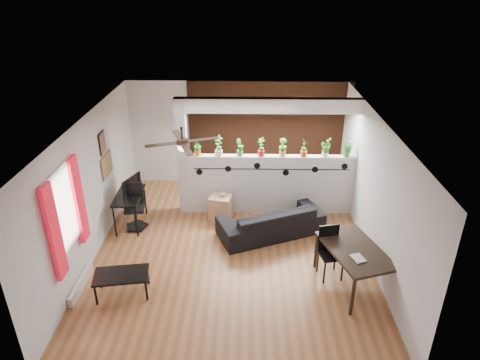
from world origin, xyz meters
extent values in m
cube|color=brown|center=(0.00, 0.00, -0.05)|extent=(6.30, 7.10, 0.10)
cube|color=#B7B7BA|center=(0.00, 3.02, 1.30)|extent=(6.30, 0.04, 2.90)
cube|color=#B7B7BA|center=(0.00, -3.02, 1.30)|extent=(6.30, 0.04, 2.90)
cube|color=#B7B7BA|center=(-2.62, 0.00, 1.30)|extent=(0.04, 7.10, 2.90)
cube|color=#B7B7BA|center=(2.62, 0.00, 1.30)|extent=(0.04, 7.10, 2.90)
cube|color=white|center=(0.00, 0.00, 2.65)|extent=(6.30, 7.10, 0.10)
cube|color=#BCBCC1|center=(0.80, 1.50, 0.68)|extent=(3.60, 0.18, 1.35)
cube|color=white|center=(0.80, 1.50, 2.45)|extent=(3.60, 0.18, 0.30)
cube|color=#BCBCC1|center=(-1.11, 1.50, 1.30)|extent=(0.22, 0.20, 2.60)
cube|color=#A4552F|center=(0.80, 2.97, 1.30)|extent=(3.90, 0.05, 2.60)
cube|color=black|center=(0.80, 1.40, 1.08)|extent=(3.31, 0.01, 0.02)
cylinder|color=black|center=(-0.75, 1.40, 1.00)|extent=(0.14, 0.01, 0.14)
cylinder|color=black|center=(-0.13, 1.40, 1.08)|extent=(0.14, 0.01, 0.14)
cylinder|color=black|center=(0.49, 1.40, 1.16)|extent=(0.14, 0.01, 0.14)
cylinder|color=black|center=(1.11, 1.40, 1.00)|extent=(0.14, 0.01, 0.14)
cylinder|color=black|center=(1.73, 1.40, 1.08)|extent=(0.14, 0.01, 0.14)
cylinder|color=black|center=(2.35, 1.40, 1.16)|extent=(0.14, 0.01, 0.14)
cube|color=white|center=(-2.58, -1.20, 1.55)|extent=(0.02, 0.95, 1.25)
cube|color=white|center=(-2.57, -1.20, 1.55)|extent=(0.04, 1.05, 1.35)
cube|color=red|center=(-2.53, -1.70, 1.45)|extent=(0.06, 0.30, 1.55)
cube|color=red|center=(-2.53, -0.70, 1.45)|extent=(0.06, 0.30, 1.55)
cube|color=silver|center=(-2.54, -1.20, 0.09)|extent=(0.08, 1.00, 0.18)
cube|color=brown|center=(-2.58, 0.95, 1.35)|extent=(0.03, 0.60, 0.45)
cube|color=#8C7259|center=(-2.58, 0.90, 1.85)|extent=(0.03, 0.30, 0.40)
cube|color=black|center=(-2.58, 0.90, 1.85)|extent=(0.02, 0.34, 0.44)
cylinder|color=black|center=(-0.80, -0.30, 2.50)|extent=(0.04, 0.04, 0.20)
cylinder|color=black|center=(-0.80, -0.30, 2.35)|extent=(0.18, 0.18, 0.10)
sphere|color=white|center=(-0.80, -0.30, 2.26)|extent=(0.17, 0.17, 0.17)
cube|color=black|center=(-0.48, -0.18, 2.34)|extent=(0.55, 0.29, 0.01)
cube|color=black|center=(-0.92, 0.02, 2.34)|extent=(0.29, 0.55, 0.01)
cube|color=black|center=(-1.12, -0.42, 2.34)|extent=(0.55, 0.29, 0.01)
cube|color=black|center=(-0.68, -0.62, 2.34)|extent=(0.29, 0.55, 0.01)
cylinder|color=orange|center=(-0.78, 1.50, 1.41)|extent=(0.13, 0.13, 0.12)
imported|color=#1E5C1A|center=(-0.78, 1.50, 1.59)|extent=(0.17, 0.20, 0.27)
cylinder|color=silver|center=(-0.33, 1.50, 1.41)|extent=(0.16, 0.16, 0.12)
imported|color=#1E5C1A|center=(-0.33, 1.50, 1.62)|extent=(0.26, 0.22, 0.35)
cylinder|color=green|center=(0.12, 1.50, 1.41)|extent=(0.13, 0.13, 0.12)
imported|color=#1E5C1A|center=(0.12, 1.50, 1.59)|extent=(0.22, 0.19, 0.28)
cylinder|color=red|center=(0.57, 1.50, 1.41)|extent=(0.14, 0.14, 0.12)
imported|color=#1E5C1A|center=(0.57, 1.50, 1.60)|extent=(0.26, 0.26, 0.31)
cylinder|color=gold|center=(1.03, 1.50, 1.41)|extent=(0.13, 0.13, 0.12)
imported|color=#1E5C1A|center=(1.03, 1.50, 1.59)|extent=(0.23, 0.20, 0.29)
cylinder|color=#CB4C17|center=(1.48, 1.50, 1.41)|extent=(0.14, 0.14, 0.12)
imported|color=#1E5C1A|center=(1.48, 1.50, 1.60)|extent=(0.20, 0.23, 0.30)
cylinder|color=white|center=(1.93, 1.50, 1.41)|extent=(0.13, 0.13, 0.12)
imported|color=#1E5C1A|center=(1.93, 1.50, 1.59)|extent=(0.18, 0.21, 0.29)
cylinder|color=#438631|center=(2.38, 1.50, 1.41)|extent=(0.14, 0.14, 0.12)
imported|color=#1E5C1A|center=(2.38, 1.50, 1.60)|extent=(0.23, 0.25, 0.29)
imported|color=black|center=(0.78, 0.56, 0.30)|extent=(2.18, 1.52, 0.59)
cube|color=#A47C56|center=(-0.29, 1.13, 0.28)|extent=(0.53, 0.49, 0.56)
imported|color=gray|center=(-0.24, 1.13, 0.60)|extent=(0.16, 0.16, 0.10)
cube|color=black|center=(-2.18, 0.86, 0.70)|extent=(0.55, 1.01, 0.04)
cylinder|color=black|center=(-2.38, 0.39, 0.34)|extent=(0.03, 0.03, 0.68)
cylinder|color=black|center=(-1.94, 0.40, 0.34)|extent=(0.03, 0.03, 0.68)
cylinder|color=black|center=(-2.41, 1.31, 0.34)|extent=(0.03, 0.03, 0.68)
cylinder|color=black|center=(-1.97, 1.32, 0.34)|extent=(0.03, 0.03, 0.68)
imported|color=black|center=(-2.18, 1.01, 0.82)|extent=(0.34, 0.18, 0.19)
cylinder|color=black|center=(-2.05, 0.72, 0.04)|extent=(0.50, 0.50, 0.04)
cylinder|color=black|center=(-2.05, 0.72, 0.25)|extent=(0.06, 0.06, 0.42)
cube|color=black|center=(-2.05, 0.72, 0.48)|extent=(0.45, 0.45, 0.07)
cube|color=black|center=(-2.07, 0.90, 0.75)|extent=(0.39, 0.11, 0.46)
cube|color=black|center=(2.09, -1.02, 0.72)|extent=(1.20, 1.55, 0.05)
cylinder|color=black|center=(1.93, -1.74, 0.35)|extent=(0.06, 0.06, 0.69)
cylinder|color=black|center=(2.64, -1.51, 0.35)|extent=(0.06, 0.06, 0.69)
cylinder|color=black|center=(1.54, -0.52, 0.35)|extent=(0.06, 0.06, 0.69)
cylinder|color=black|center=(2.25, -0.29, 0.35)|extent=(0.06, 0.06, 0.69)
imported|color=gray|center=(1.99, -1.32, 0.75)|extent=(0.24, 0.28, 0.02)
cube|color=black|center=(1.75, -0.79, 0.46)|extent=(0.46, 0.46, 0.03)
cube|color=black|center=(1.71, -0.63, 0.71)|extent=(0.37, 0.11, 0.49)
cube|color=black|center=(1.63, -0.99, 0.23)|extent=(0.03, 0.03, 0.46)
cube|color=black|center=(1.94, -0.92, 0.23)|extent=(0.03, 0.03, 0.46)
cube|color=black|center=(1.56, -0.67, 0.47)|extent=(0.03, 0.03, 0.94)
cube|color=black|center=(1.88, -0.60, 0.47)|extent=(0.03, 0.03, 0.94)
cube|color=black|center=(-1.78, -1.33, 0.39)|extent=(0.95, 0.62, 0.04)
cylinder|color=black|center=(-2.14, -1.59, 0.19)|extent=(0.04, 0.04, 0.37)
cylinder|color=black|center=(-1.35, -1.47, 0.19)|extent=(0.04, 0.04, 0.37)
cylinder|color=black|center=(-2.21, -1.19, 0.19)|extent=(0.04, 0.04, 0.37)
cylinder|color=black|center=(-1.41, -1.06, 0.19)|extent=(0.04, 0.04, 0.37)
camera|label=1|loc=(0.29, -6.92, 4.88)|focal=32.00mm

